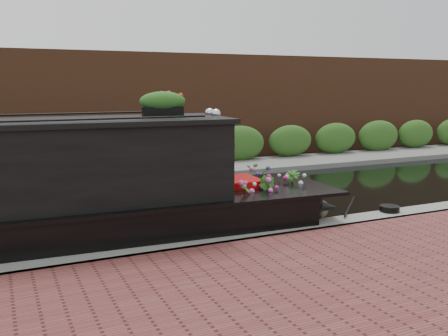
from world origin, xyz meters
name	(u,v)px	position (x,y,z in m)	size (l,w,h in m)	color
ground	(161,209)	(0.00, 0.00, 0.00)	(80.00, 80.00, 0.00)	black
near_bank_coping	(219,251)	(0.00, -3.30, 0.00)	(40.00, 0.60, 0.50)	gray
far_bank_path	(119,178)	(0.00, 4.20, 0.00)	(40.00, 2.40, 0.34)	slate
far_hedge	(113,174)	(0.00, 5.10, 0.00)	(40.00, 1.10, 2.80)	#2D571D
far_brick_wall	(100,164)	(0.00, 7.20, 0.00)	(40.00, 1.00, 8.00)	brown
rope_fender	(316,207)	(2.90, -2.02, 0.19)	(0.38, 0.38, 0.42)	olive
coiled_mooring_rope	(390,209)	(3.94, -3.16, 0.31)	(0.40, 0.40, 0.12)	black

